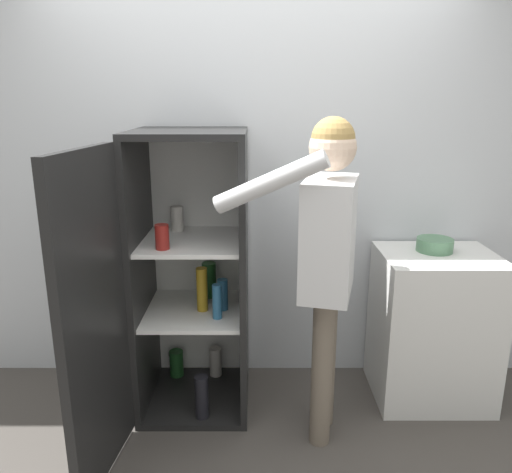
% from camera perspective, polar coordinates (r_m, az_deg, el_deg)
% --- Properties ---
extents(ground_plane, '(12.00, 12.00, 0.00)m').
position_cam_1_polar(ground_plane, '(2.76, -0.86, -24.83)').
color(ground_plane, '#4C4742').
extents(wall_back, '(7.00, 0.06, 2.55)m').
position_cam_1_polar(wall_back, '(3.12, -0.70, 6.11)').
color(wall_back, silver).
rests_on(wall_back, ground_plane).
extents(refrigerator, '(0.74, 1.27, 1.62)m').
position_cam_1_polar(refrigerator, '(2.84, -8.99, -5.08)').
color(refrigerator, black).
rests_on(refrigerator, ground_plane).
extents(person, '(0.74, 0.55, 1.71)m').
position_cam_1_polar(person, '(2.51, 8.09, -0.69)').
color(person, '#726656').
rests_on(person, ground_plane).
extents(counter, '(0.67, 0.56, 0.91)m').
position_cam_1_polar(counter, '(3.24, 19.50, -9.67)').
color(counter, white).
rests_on(counter, ground_plane).
extents(bowl, '(0.21, 0.21, 0.08)m').
position_cam_1_polar(bowl, '(3.12, 19.73, -0.91)').
color(bowl, '#517F5B').
rests_on(bowl, counter).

